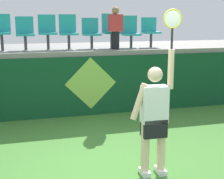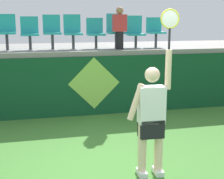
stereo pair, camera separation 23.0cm
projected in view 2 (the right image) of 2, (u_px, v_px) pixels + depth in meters
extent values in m
plane|color=#3D752D|center=(112.00, 177.00, 5.09)|extent=(40.00, 40.00, 0.00)
cube|color=#0F4223|center=(79.00, 86.00, 8.21)|extent=(12.09, 0.20, 1.45)
cube|color=gray|center=(71.00, 49.00, 9.41)|extent=(12.09, 2.96, 0.12)
cube|color=white|center=(142.00, 173.00, 5.13)|extent=(0.13, 0.26, 0.08)
cube|color=white|center=(158.00, 171.00, 5.18)|extent=(0.13, 0.26, 0.08)
cylinder|color=beige|center=(142.00, 150.00, 5.05)|extent=(0.13, 0.13, 0.83)
cylinder|color=beige|center=(159.00, 148.00, 5.10)|extent=(0.13, 0.13, 0.83)
cube|color=black|center=(151.00, 128.00, 5.01)|extent=(0.37, 0.23, 0.28)
cube|color=white|center=(152.00, 105.00, 4.93)|extent=(0.39, 0.23, 0.55)
sphere|color=beige|center=(152.00, 75.00, 4.84)|extent=(0.22, 0.22, 0.22)
cylinder|color=beige|center=(136.00, 102.00, 4.88)|extent=(0.26, 0.10, 0.55)
cylinder|color=beige|center=(168.00, 69.00, 4.87)|extent=(0.09, 0.09, 0.58)
cylinder|color=black|center=(169.00, 39.00, 4.78)|extent=(0.03, 0.03, 0.30)
torus|color=gold|center=(170.00, 19.00, 4.72)|extent=(0.28, 0.03, 0.28)
ellipsoid|color=silver|center=(170.00, 19.00, 4.72)|extent=(0.24, 0.03, 0.24)
cylinder|color=#38383D|center=(7.00, 42.00, 8.27)|extent=(0.07, 0.07, 0.39)
cube|color=teal|center=(7.00, 33.00, 8.22)|extent=(0.44, 0.42, 0.05)
cube|color=teal|center=(6.00, 23.00, 8.35)|extent=(0.44, 0.04, 0.44)
cylinder|color=#38383D|center=(30.00, 43.00, 8.40)|extent=(0.07, 0.07, 0.35)
cube|color=teal|center=(30.00, 35.00, 8.36)|extent=(0.44, 0.42, 0.05)
cube|color=teal|center=(29.00, 25.00, 8.49)|extent=(0.44, 0.04, 0.42)
cylinder|color=#38383D|center=(53.00, 42.00, 8.52)|extent=(0.07, 0.07, 0.38)
cube|color=teal|center=(52.00, 33.00, 8.48)|extent=(0.44, 0.42, 0.05)
cube|color=teal|center=(51.00, 23.00, 8.61)|extent=(0.44, 0.04, 0.44)
cylinder|color=#38383D|center=(73.00, 42.00, 8.65)|extent=(0.07, 0.07, 0.36)
cube|color=teal|center=(73.00, 34.00, 8.60)|extent=(0.44, 0.42, 0.05)
cube|color=teal|center=(72.00, 24.00, 8.73)|extent=(0.44, 0.04, 0.47)
cylinder|color=#38383D|center=(96.00, 42.00, 8.79)|extent=(0.07, 0.07, 0.34)
cube|color=teal|center=(96.00, 34.00, 8.75)|extent=(0.44, 0.42, 0.05)
cube|color=teal|center=(95.00, 26.00, 8.88)|extent=(0.44, 0.04, 0.40)
cylinder|color=#38383D|center=(116.00, 41.00, 8.90)|extent=(0.07, 0.07, 0.38)
cube|color=teal|center=(116.00, 33.00, 8.86)|extent=(0.44, 0.42, 0.05)
cube|color=teal|center=(114.00, 23.00, 8.99)|extent=(0.44, 0.04, 0.47)
cylinder|color=#38383D|center=(136.00, 42.00, 9.03)|extent=(0.07, 0.07, 0.32)
cube|color=teal|center=(136.00, 35.00, 9.00)|extent=(0.44, 0.42, 0.05)
cube|color=teal|center=(134.00, 24.00, 9.12)|extent=(0.44, 0.04, 0.47)
cylinder|color=#38383D|center=(156.00, 40.00, 9.16)|extent=(0.07, 0.07, 0.37)
cube|color=teal|center=(156.00, 33.00, 9.12)|extent=(0.44, 0.42, 0.05)
cube|color=teal|center=(154.00, 24.00, 9.25)|extent=(0.44, 0.04, 0.38)
cylinder|color=black|center=(120.00, 40.00, 8.56)|extent=(0.20, 0.20, 0.45)
cube|color=red|center=(120.00, 23.00, 8.47)|extent=(0.34, 0.20, 0.42)
sphere|color=#A87A56|center=(120.00, 11.00, 8.41)|extent=(0.19, 0.19, 0.19)
cube|color=#0F4223|center=(94.00, 115.00, 8.34)|extent=(0.90, 0.01, 0.00)
plane|color=#8CC64C|center=(94.00, 83.00, 8.17)|extent=(1.27, 0.00, 1.27)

